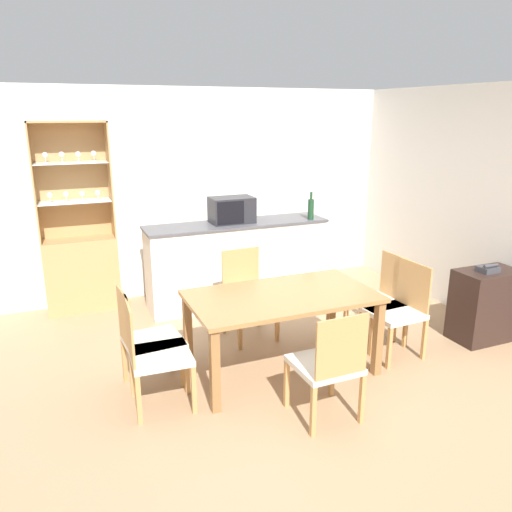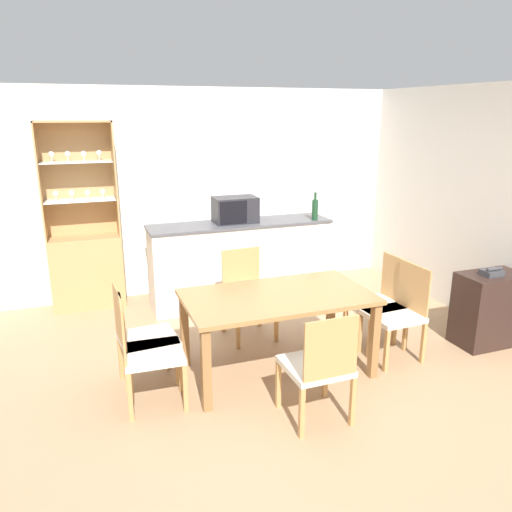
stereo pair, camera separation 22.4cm
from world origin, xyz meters
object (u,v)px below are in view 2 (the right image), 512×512
object	(u,v)px
display_cabinet	(86,257)
wine_bottle	(315,209)
telephone	(492,272)
dining_chair_side_right_near	(397,312)
dining_chair_head_near	(319,366)
dining_chair_head_far	(247,294)
side_cabinet	(489,309)
dining_table	(277,304)
dining_chair_side_left_near	(147,352)
microwave	(235,210)
dining_chair_side_right_far	(381,302)
dining_chair_side_left_far	(142,338)

from	to	relation	value
display_cabinet	wine_bottle	distance (m)	2.78
telephone	dining_chair_side_right_near	bearing A→B (deg)	174.31
dining_chair_head_near	dining_chair_head_far	world-z (taller)	same
side_cabinet	display_cabinet	bearing A→B (deg)	146.78
dining_table	wine_bottle	size ratio (longest dim) A/B	4.83
display_cabinet	dining_chair_head_near	size ratio (longest dim) A/B	2.41
dining_chair_side_left_near	microwave	world-z (taller)	microwave
dining_chair_head_far	wine_bottle	bearing A→B (deg)	-149.61
dining_chair_side_right_far	dining_chair_side_right_near	world-z (taller)	same
dining_chair_head_far	side_cabinet	xyz separation A→B (m)	(2.20, -1.01, -0.08)
dining_table	dining_chair_head_near	xyz separation A→B (m)	(0.00, -0.80, -0.19)
display_cabinet	dining_chair_side_left_near	bearing A→B (deg)	-81.24
dining_table	side_cabinet	xyz separation A→B (m)	(2.20, -0.20, -0.27)
dining_chair_side_left_near	side_cabinet	bearing A→B (deg)	91.43
microwave	wine_bottle	bearing A→B (deg)	-11.85
dining_chair_side_left_near	telephone	distance (m)	3.32
display_cabinet	dining_chair_head_far	xyz separation A→B (m)	(1.52, -1.43, -0.16)
dining_table	side_cabinet	size ratio (longest dim) A/B	2.21
dining_chair_side_right_far	dining_chair_head_near	world-z (taller)	same
dining_table	dining_chair_head_far	distance (m)	0.82
dining_chair_side_right_near	microwave	distance (m)	2.25
dining_chair_side_left_near	dining_chair_head_near	xyz separation A→B (m)	(1.16, -0.67, 0.00)
microwave	side_cabinet	xyz separation A→B (m)	(2.01, -1.97, -0.78)
dining_table	dining_chair_side_right_far	xyz separation A→B (m)	(1.16, 0.14, -0.19)
dining_chair_side_left_far	dining_chair_side_right_near	xyz separation A→B (m)	(2.32, -0.27, 0.00)
microwave	wine_bottle	size ratio (longest dim) A/B	1.50
dining_chair_head_far	dining_chair_head_near	bearing A→B (deg)	86.44
dining_chair_side_left_far	microwave	world-z (taller)	microwave
dining_chair_head_near	side_cabinet	world-z (taller)	dining_chair_head_near
display_cabinet	dining_chair_side_right_far	size ratio (longest dim) A/B	2.41
display_cabinet	dining_chair_head_near	xyz separation A→B (m)	(1.53, -3.04, -0.16)
dining_chair_side_left_far	dining_chair_side_right_near	distance (m)	2.33
microwave	dining_chair_side_left_far	bearing A→B (deg)	-129.36
dining_chair_side_right_far	wine_bottle	world-z (taller)	wine_bottle
dining_chair_head_near	dining_chair_head_far	distance (m)	1.61
telephone	dining_chair_head_far	bearing A→B (deg)	154.25
dining_chair_head_near	dining_table	bearing A→B (deg)	89.03
dining_chair_head_near	dining_chair_side_right_near	bearing A→B (deg)	28.99
dining_chair_side_left_far	side_cabinet	xyz separation A→B (m)	(3.36, -0.34, -0.08)
dining_chair_head_far	telephone	bearing A→B (deg)	150.55
display_cabinet	dining_chair_side_left_far	size ratio (longest dim) A/B	2.41
dining_chair_side_right_near	telephone	xyz separation A→B (m)	(0.98, -0.10, 0.32)
dining_chair_side_left_far	telephone	size ratio (longest dim) A/B	4.72
dining_chair_side_left_far	microwave	bearing A→B (deg)	136.18
side_cabinet	telephone	distance (m)	0.40
dining_chair_head_near	dining_chair_side_left_far	bearing A→B (deg)	140.10
dining_table	telephone	size ratio (longest dim) A/B	8.54
dining_chair_side_right_far	dining_chair_side_right_near	xyz separation A→B (m)	(0.00, -0.27, 0.00)
dining_chair_head_near	wine_bottle	distance (m)	2.71
dining_chair_side_right_near	microwave	xyz separation A→B (m)	(-0.98, 1.90, 0.70)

